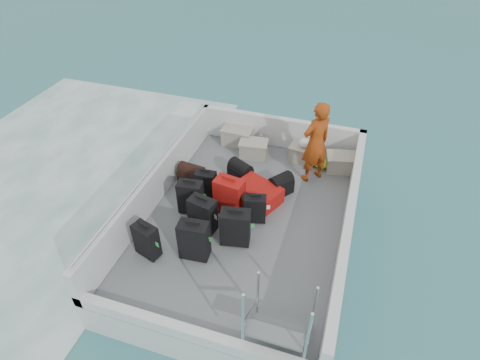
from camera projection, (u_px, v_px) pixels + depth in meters
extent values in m
plane|color=#1B5E61|center=(246.00, 241.00, 7.56)|extent=(160.00, 160.00, 0.00)
plane|color=white|center=(36.00, 190.00, 8.72)|extent=(10.00, 10.00, 0.00)
cube|color=silver|center=(246.00, 230.00, 7.37)|extent=(3.60, 5.00, 0.60)
cube|color=slate|center=(246.00, 218.00, 7.18)|extent=(3.30, 4.70, 0.02)
cube|color=silver|center=(157.00, 183.00, 7.37)|extent=(0.14, 5.00, 0.70)
cube|color=silver|center=(347.00, 225.00, 6.54)|extent=(0.14, 5.00, 0.70)
cube|color=silver|center=(279.00, 132.00, 8.76)|extent=(3.60, 0.14, 0.70)
cube|color=silver|center=(192.00, 333.00, 5.31)|extent=(3.60, 0.14, 0.20)
cylinder|color=silver|center=(154.00, 166.00, 7.12)|extent=(0.04, 4.80, 0.04)
cube|color=black|center=(147.00, 241.00, 6.31)|extent=(0.45, 0.33, 0.62)
cube|color=black|center=(191.00, 197.00, 7.10)|extent=(0.46, 0.30, 0.65)
cube|color=black|center=(206.00, 184.00, 7.47)|extent=(0.38, 0.24, 0.54)
cube|color=black|center=(194.00, 241.00, 6.26)|extent=(0.48, 0.31, 0.70)
cube|color=black|center=(203.00, 215.00, 6.74)|extent=(0.49, 0.35, 0.66)
cube|color=#A2150C|center=(229.00, 196.00, 7.09)|extent=(0.55, 0.38, 0.70)
cube|color=black|center=(235.00, 228.00, 6.51)|extent=(0.52, 0.37, 0.66)
cube|color=black|center=(255.00, 209.00, 6.95)|extent=(0.42, 0.30, 0.54)
cube|color=#A2150C|center=(258.00, 193.00, 7.44)|extent=(0.97, 0.83, 0.32)
cube|color=#9C9988|center=(238.00, 137.00, 8.90)|extent=(0.64, 0.45, 0.38)
cube|color=#9C9988|center=(253.00, 149.00, 8.55)|extent=(0.60, 0.45, 0.34)
cube|color=#9C9988|center=(303.00, 154.00, 8.42)|extent=(0.58, 0.43, 0.33)
cube|color=#9C9988|center=(341.00, 163.00, 8.16)|extent=(0.63, 0.50, 0.34)
ellipsoid|color=yellow|center=(322.00, 163.00, 8.26)|extent=(0.28, 0.26, 0.22)
ellipsoid|color=white|center=(305.00, 144.00, 8.26)|extent=(0.24, 0.24, 0.18)
imported|color=#D65014|center=(316.00, 143.00, 7.54)|extent=(0.72, 0.72, 1.68)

